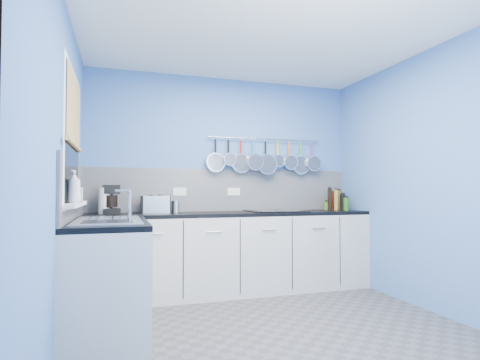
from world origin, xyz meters
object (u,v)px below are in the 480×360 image
coffee_maker (111,199)px  toaster (156,204)px  canister (176,207)px  hob (276,211)px  soap_bottle_a (74,187)px  paper_towel (105,201)px  soap_bottle_b (77,191)px

coffee_maker → toaster: (0.46, 0.02, -0.06)m
coffee_maker → canister: 0.68m
coffee_maker → hob: bearing=-10.7°
soap_bottle_a → toaster: bearing=61.5°
hob → paper_towel: bearing=177.1°
paper_towel → toaster: paper_towel is taller
soap_bottle_a → soap_bottle_b: (0.00, 0.22, -0.03)m
coffee_maker → soap_bottle_a: bearing=-108.0°
coffee_maker → hob: coffee_maker is taller
paper_towel → canister: bearing=2.2°
soap_bottle_b → coffee_maker: bearing=77.4°
paper_towel → coffee_maker: size_ratio=0.91×
canister → soap_bottle_a: bearing=-125.5°
soap_bottle_a → soap_bottle_b: 0.22m
soap_bottle_a → coffee_maker: (0.23, 1.25, -0.12)m
soap_bottle_a → soap_bottle_b: bearing=90.0°
soap_bottle_b → hob: bearing=24.4°
soap_bottle_a → soap_bottle_b: soap_bottle_a is taller
paper_towel → soap_bottle_a: bearing=-97.6°
soap_bottle_b → paper_towel: soap_bottle_b is taller
paper_towel → coffee_maker: bearing=6.4°
soap_bottle_a → coffee_maker: soap_bottle_a is taller
coffee_maker → canister: bearing=-5.7°
canister → soap_bottle_b: bearing=-130.7°
soap_bottle_a → coffee_maker: size_ratio=0.79×
toaster → canister: bearing=1.8°
soap_bottle_b → canister: 1.40m
soap_bottle_b → coffee_maker: soap_bottle_b is taller
coffee_maker → toaster: 0.46m
soap_bottle_a → hob: size_ratio=0.39×
soap_bottle_a → paper_towel: soap_bottle_a is taller
paper_towel → canister: 0.75m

